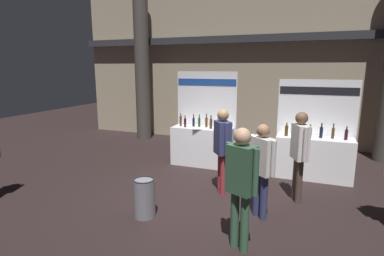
{
  "coord_description": "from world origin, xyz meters",
  "views": [
    {
      "loc": [
        1.79,
        -5.57,
        2.58
      ],
      "look_at": [
        -0.51,
        0.4,
        1.31
      ],
      "focal_mm": 28.53,
      "sensor_mm": 36.0,
      "label": 1
    }
  ],
  "objects_px": {
    "visitor_2": "(300,148)",
    "trash_bin": "(144,198)",
    "visitor_0": "(262,163)",
    "exhibitor_booth_1": "(314,153)",
    "visitor_4": "(222,144)",
    "exhibitor_booth_0": "(203,142)",
    "visitor_5": "(241,178)"
  },
  "relations": [
    {
      "from": "visitor_4",
      "to": "visitor_5",
      "type": "height_order",
      "value": "visitor_5"
    },
    {
      "from": "exhibitor_booth_0",
      "to": "visitor_2",
      "type": "height_order",
      "value": "exhibitor_booth_0"
    },
    {
      "from": "visitor_2",
      "to": "exhibitor_booth_0",
      "type": "bearing_deg",
      "value": -143.91
    },
    {
      "from": "exhibitor_booth_0",
      "to": "visitor_4",
      "type": "bearing_deg",
      "value": -59.21
    },
    {
      "from": "trash_bin",
      "to": "visitor_5",
      "type": "xyz_separation_m",
      "value": [
        1.77,
        -0.37,
        0.73
      ]
    },
    {
      "from": "visitor_0",
      "to": "visitor_2",
      "type": "height_order",
      "value": "visitor_2"
    },
    {
      "from": "exhibitor_booth_0",
      "to": "visitor_5",
      "type": "height_order",
      "value": "exhibitor_booth_0"
    },
    {
      "from": "exhibitor_booth_0",
      "to": "visitor_4",
      "type": "distance_m",
      "value": 2.01
    },
    {
      "from": "visitor_2",
      "to": "visitor_4",
      "type": "xyz_separation_m",
      "value": [
        -1.48,
        -0.17,
        -0.0
      ]
    },
    {
      "from": "exhibitor_booth_0",
      "to": "visitor_5",
      "type": "relative_size",
      "value": 1.39
    },
    {
      "from": "trash_bin",
      "to": "exhibitor_booth_1",
      "type": "bearing_deg",
      "value": 48.76
    },
    {
      "from": "visitor_2",
      "to": "visitor_4",
      "type": "relative_size",
      "value": 1.0
    },
    {
      "from": "visitor_4",
      "to": "trash_bin",
      "type": "bearing_deg",
      "value": 109.19
    },
    {
      "from": "exhibitor_booth_0",
      "to": "exhibitor_booth_1",
      "type": "xyz_separation_m",
      "value": [
        2.77,
        -0.01,
        -0.03
      ]
    },
    {
      "from": "visitor_0",
      "to": "visitor_5",
      "type": "distance_m",
      "value": 1.08
    },
    {
      "from": "exhibitor_booth_1",
      "to": "trash_bin",
      "type": "bearing_deg",
      "value": -131.24
    },
    {
      "from": "visitor_4",
      "to": "exhibitor_booth_1",
      "type": "bearing_deg",
      "value": -83.44
    },
    {
      "from": "visitor_0",
      "to": "trash_bin",
      "type": "bearing_deg",
      "value": 60.99
    },
    {
      "from": "visitor_4",
      "to": "visitor_2",
      "type": "bearing_deg",
      "value": -120.29
    },
    {
      "from": "visitor_0",
      "to": "exhibitor_booth_1",
      "type": "bearing_deg",
      "value": -68.73
    },
    {
      "from": "visitor_2",
      "to": "exhibitor_booth_1",
      "type": "bearing_deg",
      "value": 146.55
    },
    {
      "from": "exhibitor_booth_0",
      "to": "visitor_4",
      "type": "xyz_separation_m",
      "value": [
        1.01,
        -1.69,
        0.44
      ]
    },
    {
      "from": "trash_bin",
      "to": "visitor_2",
      "type": "distance_m",
      "value": 3.05
    },
    {
      "from": "visitor_2",
      "to": "visitor_0",
      "type": "bearing_deg",
      "value": -53.72
    },
    {
      "from": "visitor_2",
      "to": "trash_bin",
      "type": "bearing_deg",
      "value": -78.81
    },
    {
      "from": "exhibitor_booth_1",
      "to": "visitor_4",
      "type": "xyz_separation_m",
      "value": [
        -1.77,
        -1.67,
        0.47
      ]
    },
    {
      "from": "visitor_2",
      "to": "visitor_5",
      "type": "xyz_separation_m",
      "value": [
        -0.7,
        -2.02,
        0.01
      ]
    },
    {
      "from": "visitor_0",
      "to": "visitor_5",
      "type": "relative_size",
      "value": 0.93
    },
    {
      "from": "trash_bin",
      "to": "visitor_4",
      "type": "bearing_deg",
      "value": 56.07
    },
    {
      "from": "exhibitor_booth_1",
      "to": "visitor_4",
      "type": "relative_size",
      "value": 1.31
    },
    {
      "from": "trash_bin",
      "to": "visitor_2",
      "type": "relative_size",
      "value": 0.39
    },
    {
      "from": "trash_bin",
      "to": "visitor_0",
      "type": "distance_m",
      "value": 2.12
    }
  ]
}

